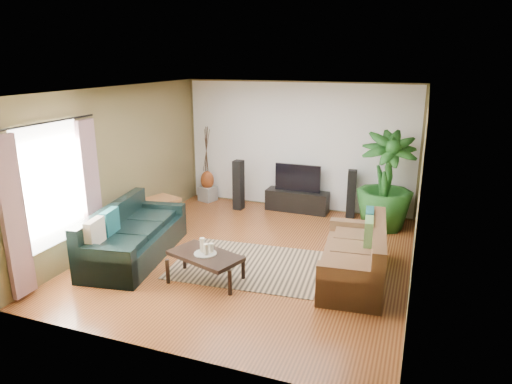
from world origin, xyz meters
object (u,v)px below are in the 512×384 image
at_px(sofa_right, 354,252).
at_px(tv_stand, 297,201).
at_px(speaker_left, 238,185).
at_px(vase, 207,180).
at_px(television, 298,178).
at_px(potted_plant, 386,181).
at_px(sofa_left, 135,232).
at_px(speaker_right, 351,194).
at_px(pedestal, 208,193).
at_px(side_table, 162,213).
at_px(coffee_table, 206,268).

xyz_separation_m(sofa_right, tv_stand, (-1.60, 2.74, -0.20)).
xyz_separation_m(speaker_left, vase, (-0.90, 0.31, -0.05)).
height_order(television, potted_plant, potted_plant).
bearing_deg(television, potted_plant, -12.96).
bearing_deg(sofa_left, tv_stand, -39.72).
relative_size(sofa_left, speaker_right, 2.26).
bearing_deg(sofa_right, potted_plant, 169.14).
bearing_deg(speaker_left, vase, 164.08).
xyz_separation_m(speaker_left, pedestal, (-0.90, 0.31, -0.37)).
distance_m(tv_stand, side_table, 2.87).
bearing_deg(speaker_left, sofa_right, -37.45).
distance_m(speaker_right, potted_plant, 0.91).
relative_size(television, vase, 2.30).
distance_m(coffee_table, pedestal, 3.96).
relative_size(speaker_left, potted_plant, 0.58).
bearing_deg(pedestal, sofa_left, -85.58).
height_order(potted_plant, side_table, potted_plant).
bearing_deg(tv_stand, vase, -178.87).
relative_size(sofa_left, pedestal, 6.77).
bearing_deg(sofa_right, tv_stand, -155.35).
relative_size(television, side_table, 1.65).
relative_size(sofa_left, tv_stand, 1.69).
bearing_deg(coffee_table, sofa_left, -176.15).
relative_size(coffee_table, pedestal, 3.21).
distance_m(sofa_left, sofa_right, 3.50).
bearing_deg(speaker_left, sofa_left, -99.51).
bearing_deg(potted_plant, speaker_right, 148.40).
bearing_deg(pedestal, potted_plant, -6.06).
bearing_deg(television, speaker_right, 0.00).
bearing_deg(television, speaker_left, -165.68).
bearing_deg(vase, sofa_right, -36.39).
xyz_separation_m(sofa_left, sofa_right, (3.47, 0.44, 0.00)).
bearing_deg(coffee_table, sofa_right, 40.88).
distance_m(television, speaker_left, 1.28).
relative_size(speaker_left, side_table, 1.82).
bearing_deg(speaker_left, television, 17.58).
xyz_separation_m(television, potted_plant, (1.81, -0.42, 0.20)).
xyz_separation_m(speaker_right, vase, (-3.25, 0.00, -0.01)).
height_order(speaker_left, speaker_right, speaker_left).
bearing_deg(sofa_right, sofa_left, -88.42).
bearing_deg(television, vase, 180.00).
bearing_deg(television, side_table, -139.22).
bearing_deg(vase, coffee_table, -64.31).
xyz_separation_m(television, speaker_left, (-1.22, -0.31, -0.19)).
xyz_separation_m(pedestal, vase, (0.00, 0.00, 0.32)).
relative_size(pedestal, side_table, 0.56).
distance_m(speaker_right, vase, 3.25).
xyz_separation_m(sofa_left, tv_stand, (1.87, 3.18, -0.20)).
xyz_separation_m(potted_plant, side_table, (-3.99, -1.46, -0.64)).
bearing_deg(potted_plant, tv_stand, 167.04).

